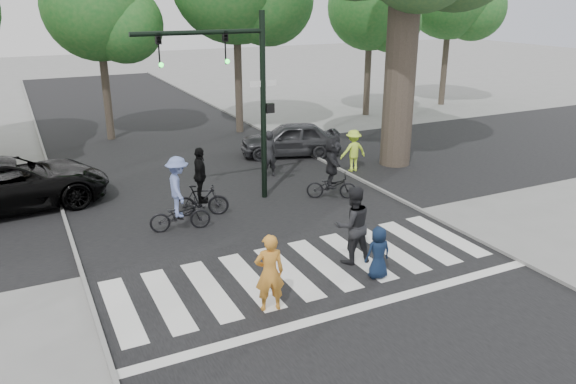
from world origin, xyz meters
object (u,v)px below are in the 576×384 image
(traffic_signal, at_px, (238,82))
(cyclist_mid, at_px, (201,188))
(cyclist_left, at_px, (179,199))
(car_suv, at_px, (10,184))
(pedestrian_child, at_px, (378,253))
(pedestrian_adult, at_px, (353,225))
(cyclist_right, at_px, (332,171))
(car_grey, at_px, (290,139))
(pedestrian_woman, at_px, (270,273))

(traffic_signal, bearing_deg, cyclist_mid, -156.54)
(cyclist_left, relative_size, car_suv, 0.37)
(pedestrian_child, distance_m, cyclist_left, 5.98)
(pedestrian_child, height_order, car_suv, car_suv)
(pedestrian_adult, height_order, cyclist_right, cyclist_right)
(cyclist_left, relative_size, car_grey, 0.53)
(pedestrian_child, bearing_deg, cyclist_right, -104.77)
(pedestrian_adult, xyz_separation_m, cyclist_right, (1.95, 4.31, -0.07))
(car_grey, bearing_deg, cyclist_mid, -29.20)
(cyclist_left, bearing_deg, cyclist_mid, 41.85)
(traffic_signal, xyz_separation_m, pedestrian_adult, (0.86, -5.39, -2.90))
(pedestrian_child, distance_m, car_grey, 11.09)
(cyclist_left, bearing_deg, pedestrian_adult, -49.53)
(car_grey, bearing_deg, cyclist_right, 6.73)
(traffic_signal, relative_size, cyclist_mid, 2.78)
(traffic_signal, bearing_deg, cyclist_left, -148.85)
(car_grey, bearing_deg, cyclist_left, -29.24)
(car_suv, relative_size, car_grey, 1.43)
(pedestrian_child, xyz_separation_m, pedestrian_adult, (-0.11, 0.99, 0.36))
(cyclist_mid, xyz_separation_m, cyclist_right, (4.36, -0.41, 0.05))
(cyclist_left, xyz_separation_m, cyclist_right, (5.28, 0.41, -0.01))
(traffic_signal, distance_m, pedestrian_adult, 6.18)
(pedestrian_woman, bearing_deg, cyclist_mid, -81.82)
(cyclist_left, xyz_separation_m, cyclist_mid, (0.91, 0.82, -0.07))
(pedestrian_woman, relative_size, pedestrian_adult, 0.87)
(pedestrian_adult, relative_size, car_grey, 0.48)
(traffic_signal, xyz_separation_m, car_grey, (3.95, 4.30, -3.19))
(pedestrian_child, height_order, car_grey, car_grey)
(traffic_signal, xyz_separation_m, pedestrian_woman, (-1.96, -6.57, -3.02))
(pedestrian_child, xyz_separation_m, cyclist_right, (1.84, 5.30, 0.29))
(pedestrian_adult, bearing_deg, cyclist_mid, -58.15)
(pedestrian_adult, bearing_deg, car_grey, -102.95)
(pedestrian_child, bearing_deg, cyclist_left, -50.56)
(cyclist_left, distance_m, cyclist_right, 5.29)
(pedestrian_woman, distance_m, cyclist_mid, 5.91)
(car_suv, height_order, car_grey, car_suv)
(pedestrian_woman, xyz_separation_m, car_suv, (-4.80, 9.13, -0.05))
(cyclist_left, xyz_separation_m, car_suv, (-4.28, 4.05, -0.13))
(traffic_signal, height_order, pedestrian_adult, traffic_signal)
(pedestrian_adult, xyz_separation_m, cyclist_left, (-3.33, 3.90, -0.05))
(cyclist_mid, relative_size, car_suv, 0.36)
(cyclist_mid, bearing_deg, cyclist_left, -138.15)
(pedestrian_child, relative_size, car_suv, 0.22)
(pedestrian_woman, xyz_separation_m, car_grey, (5.90, 10.87, -0.17))
(pedestrian_child, distance_m, cyclist_mid, 6.25)
(cyclist_left, bearing_deg, pedestrian_woman, -84.23)
(car_suv, bearing_deg, pedestrian_child, -145.16)
(pedestrian_adult, height_order, car_grey, pedestrian_adult)
(pedestrian_adult, bearing_deg, car_suv, -41.55)
(pedestrian_adult, bearing_deg, traffic_signal, -76.23)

